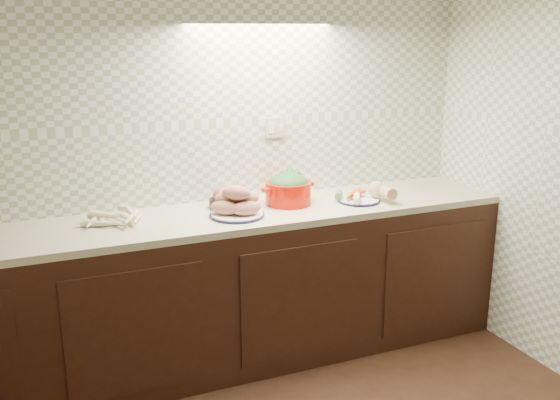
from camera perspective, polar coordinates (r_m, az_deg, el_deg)
name	(u,v)px	position (r m, az deg, el deg)	size (l,w,h in m)	color
room	(333,120)	(1.93, 4.91, 7.30)	(3.60, 3.60, 2.60)	black
counter	(103,393)	(2.78, -15.88, -16.59)	(3.60, 3.60, 0.90)	black
parsnip_pile	(119,219)	(3.40, -14.54, -1.66)	(0.36, 0.33, 0.07)	#FBF5C7
sweet_potato_plate	(237,205)	(3.43, -3.98, -0.44)	(0.31, 0.30, 0.18)	#121138
onion_bowl	(222,201)	(3.60, -5.33, -0.07)	(0.15, 0.15, 0.12)	black
dutch_oven	(288,189)	(3.65, 0.75, 1.01)	(0.34, 0.31, 0.19)	red
veg_plate	(366,194)	(3.77, 7.90, 0.54)	(0.34, 0.26, 0.12)	#121138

